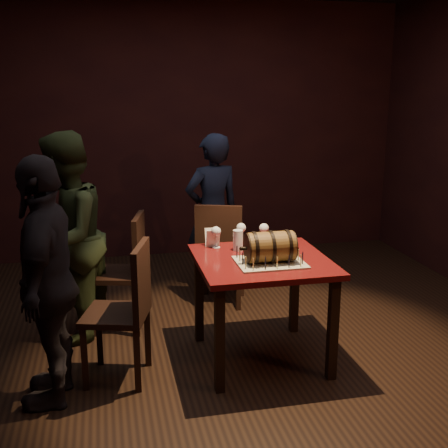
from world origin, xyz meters
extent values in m
plane|color=black|center=(0.00, 0.00, 0.00)|extent=(5.00, 5.00, 0.00)
cube|color=black|center=(0.00, 2.50, 1.40)|extent=(5.00, 0.04, 2.80)
cube|color=black|center=(0.00, -2.50, 1.40)|extent=(5.00, 0.04, 2.80)
cube|color=#480C0E|center=(0.18, -0.18, 0.73)|extent=(0.90, 0.90, 0.04)
cube|color=black|center=(-0.20, -0.56, 0.35)|extent=(0.06, 0.06, 0.71)
cube|color=black|center=(0.56, -0.56, 0.35)|extent=(0.06, 0.06, 0.71)
cube|color=black|center=(-0.20, 0.20, 0.35)|extent=(0.06, 0.06, 0.71)
cube|color=black|center=(0.56, 0.20, 0.35)|extent=(0.06, 0.06, 0.71)
cube|color=#AFA78D|center=(0.21, -0.29, 0.76)|extent=(0.45, 0.35, 0.01)
cylinder|color=brown|center=(0.21, -0.29, 0.86)|extent=(0.31, 0.21, 0.21)
cylinder|color=black|center=(0.09, -0.29, 0.86)|extent=(0.02, 0.22, 0.22)
cylinder|color=black|center=(0.21, -0.29, 0.86)|extent=(0.02, 0.22, 0.22)
cylinder|color=black|center=(0.32, -0.29, 0.86)|extent=(0.02, 0.22, 0.22)
cylinder|color=black|center=(0.05, -0.29, 0.86)|extent=(0.01, 0.20, 0.20)
cylinder|color=black|center=(0.36, -0.29, 0.86)|extent=(0.01, 0.20, 0.20)
cylinder|color=black|center=(0.03, -0.29, 0.86)|extent=(0.04, 0.02, 0.02)
sphere|color=black|center=(0.01, -0.29, 0.86)|extent=(0.03, 0.03, 0.03)
cylinder|color=#E5DD89|center=(0.05, -0.44, 0.80)|extent=(0.01, 0.01, 0.08)
cylinder|color=black|center=(0.05, -0.44, 0.85)|extent=(0.00, 0.00, 0.01)
cylinder|color=black|center=(0.13, -0.44, 0.80)|extent=(0.01, 0.01, 0.08)
cylinder|color=black|center=(0.13, -0.44, 0.85)|extent=(0.00, 0.00, 0.01)
cylinder|color=#E5DD89|center=(0.21, -0.44, 0.80)|extent=(0.01, 0.01, 0.08)
cylinder|color=black|center=(0.21, -0.44, 0.85)|extent=(0.00, 0.00, 0.01)
cylinder|color=black|center=(0.29, -0.44, 0.80)|extent=(0.01, 0.01, 0.08)
cylinder|color=black|center=(0.29, -0.44, 0.85)|extent=(0.00, 0.00, 0.01)
cylinder|color=#E5DD89|center=(0.37, -0.44, 0.80)|extent=(0.01, 0.01, 0.08)
cylinder|color=black|center=(0.37, -0.44, 0.85)|extent=(0.00, 0.00, 0.01)
cylinder|color=black|center=(0.40, -0.39, 0.80)|extent=(0.01, 0.01, 0.08)
cylinder|color=black|center=(0.40, -0.39, 0.85)|extent=(0.00, 0.00, 0.01)
cylinder|color=#E5DD89|center=(0.40, -0.31, 0.80)|extent=(0.01, 0.01, 0.08)
cylinder|color=black|center=(0.40, -0.31, 0.85)|extent=(0.00, 0.00, 0.01)
cylinder|color=black|center=(0.40, -0.23, 0.80)|extent=(0.01, 0.01, 0.08)
cylinder|color=black|center=(0.40, -0.23, 0.85)|extent=(0.00, 0.00, 0.01)
cylinder|color=#E5DD89|center=(0.40, -0.15, 0.80)|extent=(0.01, 0.01, 0.08)
cylinder|color=black|center=(0.40, -0.15, 0.85)|extent=(0.00, 0.00, 0.01)
cylinder|color=black|center=(0.32, -0.15, 0.80)|extent=(0.01, 0.01, 0.08)
cylinder|color=black|center=(0.32, -0.15, 0.85)|extent=(0.00, 0.00, 0.01)
cylinder|color=#E5DD89|center=(0.24, -0.15, 0.80)|extent=(0.01, 0.01, 0.08)
cylinder|color=black|center=(0.24, -0.15, 0.85)|extent=(0.00, 0.00, 0.01)
cylinder|color=black|center=(0.16, -0.15, 0.80)|extent=(0.01, 0.01, 0.08)
cylinder|color=black|center=(0.16, -0.15, 0.85)|extent=(0.00, 0.00, 0.01)
cylinder|color=#E5DD89|center=(0.08, -0.15, 0.80)|extent=(0.01, 0.01, 0.08)
cylinder|color=black|center=(0.08, -0.15, 0.85)|extent=(0.00, 0.00, 0.01)
cylinder|color=black|center=(0.01, -0.16, 0.80)|extent=(0.01, 0.01, 0.08)
cylinder|color=black|center=(0.01, -0.16, 0.85)|extent=(0.00, 0.00, 0.01)
cylinder|color=#E5DD89|center=(0.01, -0.24, 0.80)|extent=(0.01, 0.01, 0.08)
cylinder|color=black|center=(0.01, -0.24, 0.85)|extent=(0.00, 0.00, 0.01)
cylinder|color=black|center=(0.01, -0.32, 0.80)|extent=(0.01, 0.01, 0.08)
cylinder|color=black|center=(0.01, -0.32, 0.85)|extent=(0.00, 0.00, 0.01)
cylinder|color=#E5DD89|center=(0.01, -0.40, 0.80)|extent=(0.01, 0.01, 0.08)
cylinder|color=black|center=(0.01, -0.40, 0.85)|extent=(0.00, 0.00, 0.01)
cylinder|color=silver|center=(-0.07, 0.14, 0.75)|extent=(0.06, 0.06, 0.01)
cylinder|color=silver|center=(-0.07, 0.14, 0.80)|extent=(0.01, 0.01, 0.09)
sphere|color=silver|center=(-0.07, 0.14, 0.88)|extent=(0.07, 0.07, 0.07)
sphere|color=#591114|center=(-0.07, 0.14, 0.87)|extent=(0.05, 0.05, 0.05)
cylinder|color=silver|center=(0.13, 0.20, 0.75)|extent=(0.06, 0.06, 0.01)
cylinder|color=silver|center=(0.13, 0.20, 0.80)|extent=(0.01, 0.01, 0.09)
sphere|color=silver|center=(0.13, 0.20, 0.88)|extent=(0.07, 0.07, 0.07)
cylinder|color=silver|center=(0.29, 0.15, 0.75)|extent=(0.06, 0.06, 0.01)
cylinder|color=silver|center=(0.29, 0.15, 0.80)|extent=(0.01, 0.01, 0.09)
sphere|color=silver|center=(0.29, 0.15, 0.88)|extent=(0.07, 0.07, 0.07)
sphere|color=#BF594C|center=(0.29, 0.15, 0.87)|extent=(0.05, 0.05, 0.05)
cylinder|color=silver|center=(0.07, 0.04, 0.82)|extent=(0.07, 0.07, 0.15)
cylinder|color=#9E5414|center=(0.07, 0.04, 0.81)|extent=(0.06, 0.06, 0.11)
cylinder|color=white|center=(0.07, 0.04, 0.87)|extent=(0.06, 0.06, 0.02)
cube|color=black|center=(0.13, 0.92, 0.45)|extent=(0.51, 0.51, 0.04)
cube|color=black|center=(0.35, 1.03, 0.21)|extent=(0.04, 0.04, 0.43)
cube|color=black|center=(0.02, 1.14, 0.21)|extent=(0.04, 0.04, 0.43)
cube|color=black|center=(0.23, 0.71, 0.21)|extent=(0.04, 0.04, 0.43)
cube|color=black|center=(-0.09, 0.82, 0.21)|extent=(0.04, 0.04, 0.43)
cube|color=black|center=(0.07, 0.75, 0.70)|extent=(0.39, 0.17, 0.46)
cube|color=black|center=(-0.79, 0.57, 0.45)|extent=(0.48, 0.48, 0.04)
cube|color=black|center=(-0.91, 0.77, 0.21)|extent=(0.04, 0.04, 0.43)
cube|color=black|center=(-0.99, 0.44, 0.21)|extent=(0.04, 0.04, 0.43)
cube|color=black|center=(-0.58, 0.70, 0.21)|extent=(0.04, 0.04, 0.43)
cube|color=black|center=(-0.66, 0.37, 0.21)|extent=(0.04, 0.04, 0.43)
cube|color=black|center=(-0.61, 0.53, 0.70)|extent=(0.13, 0.40, 0.46)
cube|color=black|center=(-0.82, -0.24, 0.45)|extent=(0.49, 0.49, 0.04)
cube|color=black|center=(-0.94, -0.03, 0.21)|extent=(0.04, 0.04, 0.43)
cube|color=black|center=(-1.03, -0.35, 0.21)|extent=(0.04, 0.04, 0.43)
cube|color=black|center=(-0.61, -0.12, 0.21)|extent=(0.04, 0.04, 0.43)
cube|color=black|center=(-0.71, -0.45, 0.21)|extent=(0.04, 0.04, 0.43)
cube|color=black|center=(-0.65, -0.29, 0.70)|extent=(0.15, 0.40, 0.46)
imported|color=black|center=(0.12, 1.27, 0.74)|extent=(0.61, 0.48, 1.48)
imported|color=#303A1D|center=(-1.15, 0.46, 0.79)|extent=(0.83, 0.93, 1.59)
imported|color=black|center=(-1.22, -0.40, 0.77)|extent=(0.49, 0.94, 1.54)
camera|label=1|loc=(-0.86, -3.72, 1.93)|focal=45.00mm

